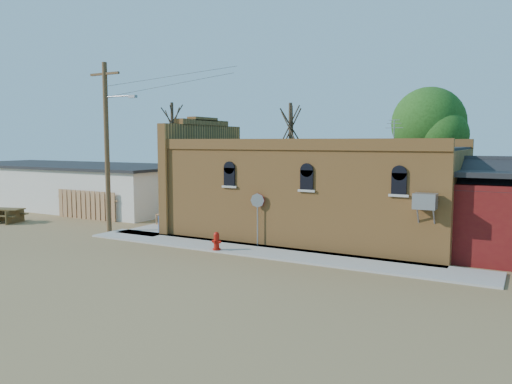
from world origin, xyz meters
The scene contains 14 objects.
ground centered at (0.00, 0.00, 0.00)m, with size 120.00×120.00×0.00m, color brown.
sidewalk_south centered at (1.50, 0.90, 0.04)m, with size 19.00×2.20×0.08m, color #9E9991.
sidewalk_west centered at (-6.30, 6.00, 0.04)m, with size 2.60×10.00×0.08m, color #9E9991.
brick_bar centered at (1.64, 5.49, 2.34)m, with size 16.40×7.97×6.30m.
storage_building centered at (-19.00, 8.00, 1.60)m, with size 20.40×8.40×3.17m.
wood_fence centered at (-12.80, 3.80, 0.90)m, with size 5.20×0.10×1.80m, color #936442, non-canonical shape.
utility_pole centered at (-8.14, 1.20, 4.77)m, with size 3.12×0.26×9.00m.
tree_bare_near centered at (-3.00, 13.00, 5.96)m, with size 2.80×2.80×7.65m.
tree_bare_far centered at (-14.00, 14.00, 6.36)m, with size 2.80×2.80×8.16m.
tree_leafy centered at (6.00, 13.50, 5.93)m, with size 4.40×4.40×8.15m.
fire_hydrant centered at (-0.46, 0.00, 0.48)m, with size 0.47×0.45×0.81m.
stop_sign centered at (0.63, 1.80, 1.94)m, with size 0.65×0.19×2.42m.
trash_barrel centered at (-5.30, 2.25, 0.52)m, with size 0.57×0.57×0.88m, color navy.
picnic_table centered at (-15.98, 0.50, 0.56)m, with size 2.41×2.06×0.86m.
Camera 1 is at (11.65, -18.17, 4.88)m, focal length 35.00 mm.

